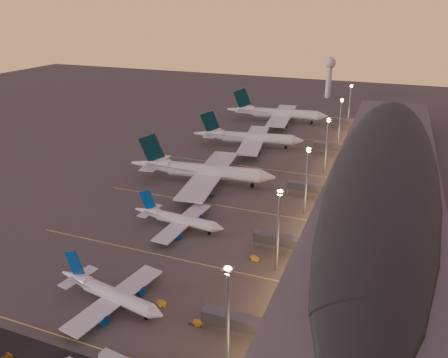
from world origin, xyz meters
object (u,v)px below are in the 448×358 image
(airliner_wide_mid, at_px, (248,138))
(baggage_tug_c, at_px, (254,258))
(radar_tower, at_px, (330,71))
(baggage_tug_b, at_px, (196,323))
(airliner_narrow_north, at_px, (178,219))
(airliner_wide_near, at_px, (201,171))
(airliner_wide_far, at_px, (276,113))
(baggage_tug_a, at_px, (160,303))
(baggage_tug_d, at_px, (214,317))
(airliner_narrow_south, at_px, (110,293))

(airliner_wide_mid, bearing_deg, baggage_tug_c, -80.17)
(radar_tower, xyz_separation_m, baggage_tug_c, (18.03, -256.73, -21.38))
(radar_tower, distance_m, baggage_tug_b, 290.79)
(airliner_narrow_north, xyz_separation_m, radar_tower, (12.74, 246.85, 18.64))
(airliner_wide_near, xyz_separation_m, airliner_wide_mid, (2.42, 56.11, -0.40))
(airliner_wide_far, distance_m, baggage_tug_b, 200.24)
(radar_tower, relative_size, baggage_tug_b, 9.25)
(baggage_tug_b, bearing_deg, airliner_wide_far, 92.26)
(airliner_narrow_north, bearing_deg, baggage_tug_a, -66.27)
(airliner_narrow_north, xyz_separation_m, baggage_tug_d, (29.97, -39.52, -2.66))
(airliner_narrow_south, xyz_separation_m, baggage_tug_c, (28.29, 33.87, -2.73))
(airliner_narrow_north, xyz_separation_m, airliner_wide_near, (-9.24, 40.75, 2.13))
(airliner_narrow_south, relative_size, radar_tower, 1.07)
(airliner_narrow_south, bearing_deg, baggage_tug_b, 11.57)
(airliner_wide_near, bearing_deg, radar_tower, 77.06)
(airliner_wide_near, xyz_separation_m, baggage_tug_d, (39.21, -80.27, -4.79))
(airliner_wide_near, bearing_deg, airliner_wide_far, 81.64)
(baggage_tug_b, height_order, baggage_tug_c, baggage_tug_c)
(airliner_narrow_north, relative_size, airliner_wide_far, 0.52)
(airliner_narrow_south, height_order, baggage_tug_d, airliner_narrow_south)
(airliner_narrow_north, height_order, baggage_tug_d, airliner_narrow_north)
(airliner_wide_mid, height_order, baggage_tug_d, airliner_wide_mid)
(airliner_wide_mid, relative_size, baggage_tug_c, 15.50)
(airliner_wide_mid, distance_m, baggage_tug_b, 143.70)
(radar_tower, bearing_deg, baggage_tug_a, -89.59)
(airliner_narrow_north, relative_size, baggage_tug_b, 9.94)
(baggage_tug_c, bearing_deg, baggage_tug_b, -70.06)
(airliner_wide_near, distance_m, airliner_wide_far, 113.94)
(airliner_narrow_north, distance_m, baggage_tug_a, 42.16)
(airliner_wide_mid, bearing_deg, baggage_tug_d, -84.48)
(airliner_wide_near, xyz_separation_m, airliner_wide_far, (3.01, 113.90, 0.13))
(baggage_tug_b, bearing_deg, baggage_tug_d, 37.31)
(baggage_tug_a, bearing_deg, baggage_tug_d, 13.28)
(airliner_narrow_north, bearing_deg, airliner_wide_far, 95.47)
(airliner_narrow_south, bearing_deg, radar_tower, 97.33)
(baggage_tug_a, bearing_deg, baggage_tug_c, 75.29)
(airliner_wide_far, relative_size, baggage_tug_a, 17.31)
(airliner_wide_far, bearing_deg, baggage_tug_c, -83.38)
(airliner_wide_mid, distance_m, baggage_tug_a, 138.03)
(airliner_wide_mid, height_order, baggage_tug_b, airliner_wide_mid)
(baggage_tug_b, xyz_separation_m, baggage_tug_d, (3.36, 3.30, 0.11))
(airliner_wide_near, height_order, airliner_wide_far, airliner_wide_far)
(baggage_tug_a, height_order, baggage_tug_d, baggage_tug_d)
(airliner_wide_far, bearing_deg, airliner_narrow_north, -93.75)
(airliner_narrow_south, relative_size, baggage_tug_b, 9.92)
(baggage_tug_b, height_order, baggage_tug_d, baggage_tug_d)
(radar_tower, bearing_deg, baggage_tug_c, -85.98)
(airliner_wide_far, relative_size, baggage_tug_d, 15.17)
(baggage_tug_a, bearing_deg, airliner_wide_mid, 112.75)
(airliner_narrow_north, bearing_deg, airliner_narrow_south, -83.58)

